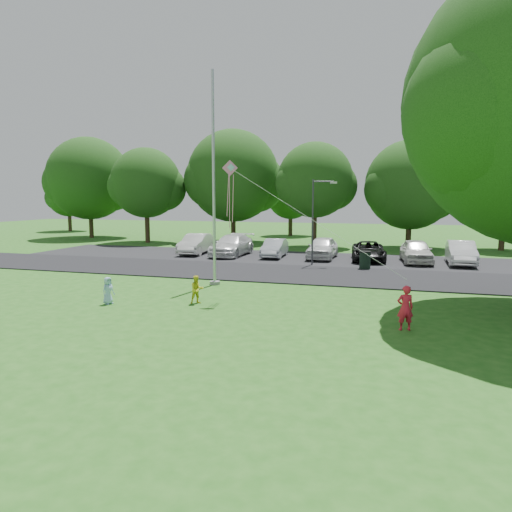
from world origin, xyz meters
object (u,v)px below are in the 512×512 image
(child_blue, at_px, (108,291))
(street_lamp, at_px, (316,214))
(woman, at_px, (405,308))
(child_yellow, at_px, (197,290))
(kite, at_px, (234,181))
(flagpole, at_px, (214,198))
(trash_can, at_px, (365,260))

(child_blue, bearing_deg, street_lamp, -11.71)
(woman, height_order, child_yellow, woman)
(child_yellow, bearing_deg, kite, -0.71)
(flagpole, height_order, woman, flagpole)
(street_lamp, distance_m, trash_can, 4.08)
(child_yellow, height_order, kite, kite)
(street_lamp, bearing_deg, child_blue, -134.46)
(woman, bearing_deg, child_blue, -19.68)
(woman, xyz_separation_m, child_blue, (-11.14, 0.47, -0.18))
(flagpole, height_order, child_yellow, flagpole)
(child_yellow, relative_size, kite, 0.16)
(street_lamp, relative_size, trash_can, 4.89)
(street_lamp, xyz_separation_m, kite, (-1.68, -10.46, 1.67))
(street_lamp, height_order, kite, kite)
(trash_can, bearing_deg, flagpole, -134.80)
(woman, relative_size, kite, 0.20)
(flagpole, relative_size, kite, 1.41)
(child_yellow, bearing_deg, trash_can, 20.37)
(trash_can, bearing_deg, kite, -115.93)
(flagpole, xyz_separation_m, street_lamp, (3.69, 7.54, -0.99))
(child_yellow, height_order, child_blue, child_yellow)
(child_blue, distance_m, kite, 6.60)
(child_yellow, distance_m, kite, 4.57)
(kite, bearing_deg, child_blue, -170.36)
(woman, xyz_separation_m, child_yellow, (-7.80, 1.52, -0.16))
(street_lamp, distance_m, kite, 10.72)
(street_lamp, distance_m, child_blue, 14.24)
(flagpole, relative_size, woman, 6.93)
(flagpole, bearing_deg, child_blue, -116.95)
(woman, relative_size, child_blue, 1.34)
(woman, xyz_separation_m, kite, (-6.59, 2.54, 4.12))
(trash_can, distance_m, kite, 11.59)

